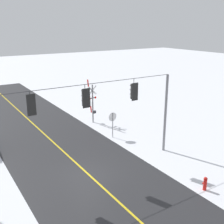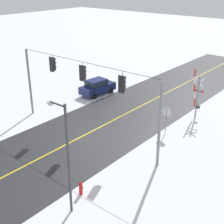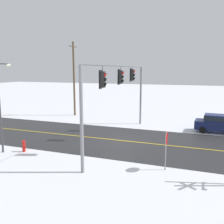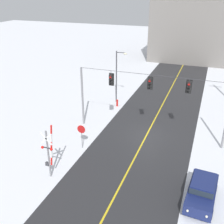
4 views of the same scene
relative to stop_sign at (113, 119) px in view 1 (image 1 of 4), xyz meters
The scene contains 7 objects.
ground_plane 6.92m from the stop_sign, 42.21° to the left, with size 160.00×160.00×0.00m, color white.
road_asphalt 11.74m from the stop_sign, 64.70° to the left, with size 9.00×80.00×0.01m, color #28282B.
lane_centre_line 11.74m from the stop_sign, 64.70° to the left, with size 0.14×72.00×0.01m, color gold.
signal_span 7.12m from the stop_sign, 42.54° to the left, with size 14.20×0.47×6.22m.
stop_sign is the anchor object (origin of this frame).
railroad_crossing 4.63m from the stop_sign, 95.64° to the right, with size 1.06×0.31×4.57m.
fire_hydrant 10.30m from the stop_sign, 91.25° to the left, with size 0.24×0.31×0.88m.
Camera 1 is at (7.82, 15.50, 9.78)m, focal length 45.28 mm.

